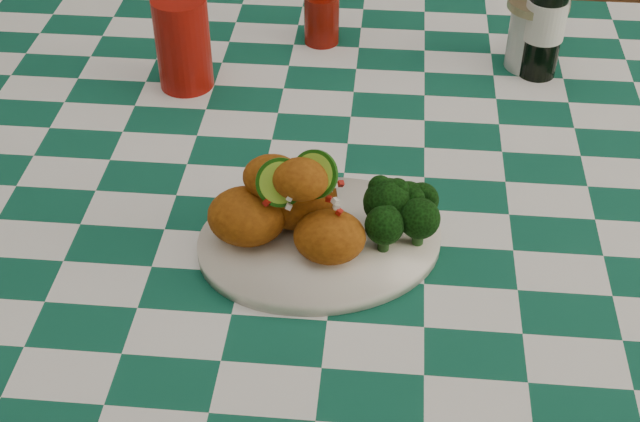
# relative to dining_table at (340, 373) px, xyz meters

# --- Properties ---
(dining_table) EXTENTS (1.66, 1.06, 0.79)m
(dining_table) POSITION_rel_dining_table_xyz_m (0.00, 0.00, 0.00)
(dining_table) COLOR #0F503B
(dining_table) RESTS_ON ground
(plate) EXTENTS (0.33, 0.29, 0.02)m
(plate) POSITION_rel_dining_table_xyz_m (-0.02, -0.15, 0.40)
(plate) COLOR white
(plate) RESTS_ON dining_table
(fried_chicken_pile) EXTENTS (0.17, 0.12, 0.11)m
(fried_chicken_pile) POSITION_rel_dining_table_xyz_m (-0.04, -0.15, 0.46)
(fried_chicken_pile) COLOR #9D520F
(fried_chicken_pile) RESTS_ON plate
(broccoli_side) EXTENTS (0.09, 0.09, 0.07)m
(broccoli_side) POSITION_rel_dining_table_xyz_m (0.07, -0.13, 0.44)
(broccoli_side) COLOR black
(broccoli_side) RESTS_ON plate
(red_tumbler) EXTENTS (0.09, 0.09, 0.14)m
(red_tumbler) POSITION_rel_dining_table_xyz_m (-0.24, 0.19, 0.46)
(red_tumbler) COLOR #910F07
(red_tumbler) RESTS_ON dining_table
(ketchup_bottle) EXTENTS (0.07, 0.07, 0.12)m
(ketchup_bottle) POSITION_rel_dining_table_xyz_m (-0.06, 0.34, 0.45)
(ketchup_bottle) COLOR #700E05
(ketchup_bottle) RESTS_ON dining_table
(mason_jar) EXTENTS (0.10, 0.10, 0.11)m
(mason_jar) POSITION_rel_dining_table_xyz_m (0.26, 0.29, 0.45)
(mason_jar) COLOR #B2BCBA
(mason_jar) RESTS_ON dining_table
(beer_bottle) EXTENTS (0.08, 0.08, 0.21)m
(beer_bottle) POSITION_rel_dining_table_xyz_m (0.27, 0.27, 0.50)
(beer_bottle) COLOR black
(beer_bottle) RESTS_ON dining_table
(wooden_chair_left) EXTENTS (0.43, 0.44, 0.92)m
(wooden_chair_left) POSITION_rel_dining_table_xyz_m (-0.46, 0.75, 0.07)
(wooden_chair_left) COLOR #472814
(wooden_chair_left) RESTS_ON ground
(wooden_chair_right) EXTENTS (0.43, 0.45, 0.90)m
(wooden_chair_right) POSITION_rel_dining_table_xyz_m (0.42, 0.76, 0.06)
(wooden_chair_right) COLOR #472814
(wooden_chair_right) RESTS_ON ground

